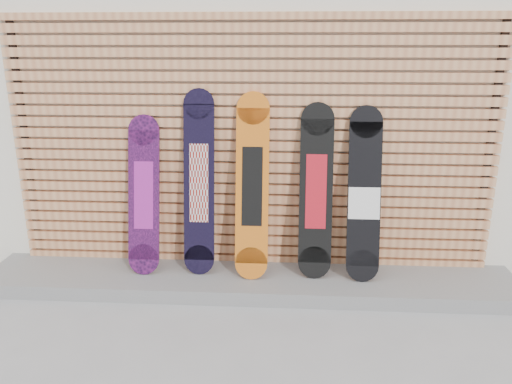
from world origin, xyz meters
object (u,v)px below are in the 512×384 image
snowboard_3 (316,192)px  snowboard_4 (364,196)px  snowboard_0 (144,195)px  snowboard_2 (252,186)px  snowboard_1 (199,183)px

snowboard_3 → snowboard_4: snowboard_3 is taller
snowboard_0 → snowboard_2: (0.94, -0.02, 0.10)m
snowboard_0 → snowboard_4: snowboard_4 is taller
snowboard_3 → snowboard_4: bearing=-3.1°
snowboard_0 → snowboard_2: size_ratio=0.87×
snowboard_1 → snowboard_4: (1.40, -0.03, -0.08)m
snowboard_4 → snowboard_0: bearing=179.6°
snowboard_0 → snowboard_4: size_ratio=0.94×
snowboard_0 → snowboard_3: 1.48m
snowboard_1 → snowboard_3: 1.00m
snowboard_1 → snowboard_4: snowboard_1 is taller
snowboard_4 → snowboard_2: bearing=-179.8°
snowboard_0 → snowboard_1: snowboard_1 is taller
snowboard_2 → snowboard_4: (0.94, 0.00, -0.06)m
snowboard_1 → snowboard_3: size_ratio=1.07×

